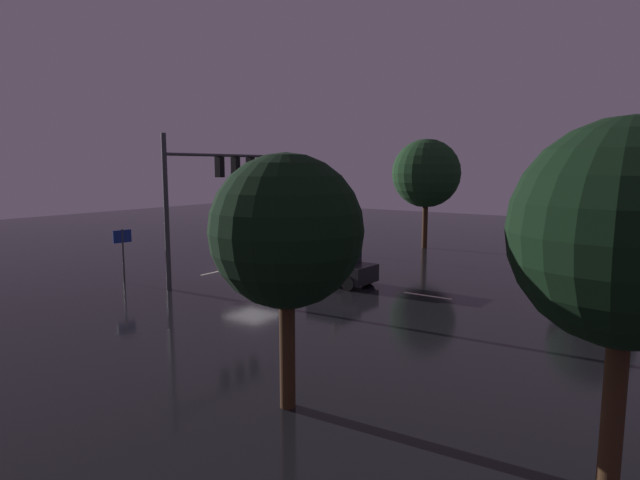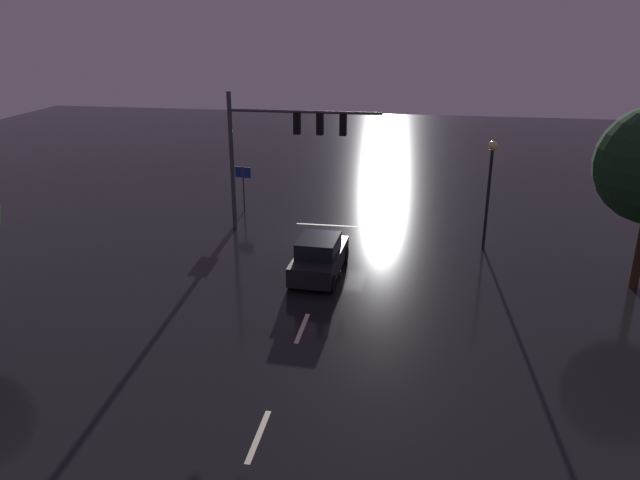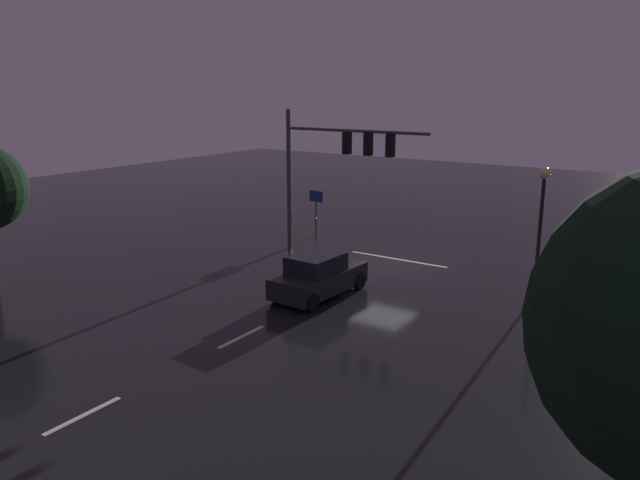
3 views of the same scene
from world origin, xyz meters
name	(u,v)px [view 2 (image 2 of 3)]	position (x,y,z in m)	size (l,w,h in m)	color
ground_plane	(340,234)	(0.00, 0.00, 0.00)	(80.00, 80.00, 0.00)	black
traffic_signal_assembly	(284,137)	(2.84, -0.09, 4.82)	(7.54, 0.47, 6.95)	#383A3D
lane_dash_far	(328,264)	(0.00, 4.00, 0.00)	(2.20, 0.16, 0.01)	beige
lane_dash_mid	(302,328)	(0.00, 10.00, 0.00)	(2.20, 0.16, 0.01)	beige
lane_dash_near	(258,436)	(0.00, 16.00, 0.00)	(2.20, 0.16, 0.01)	beige
stop_bar	(344,226)	(0.00, -1.28, 0.00)	(5.00, 0.16, 0.01)	beige
car_approaching	(319,257)	(0.21, 5.18, 0.80)	(2.06, 4.43, 1.70)	black
street_lamp_left_kerb	(490,175)	(-6.94, 0.81, 3.57)	(0.44, 0.44, 5.11)	black
route_sign	(243,179)	(5.82, -2.92, 1.87)	(0.90, 0.18, 2.59)	#383A3D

